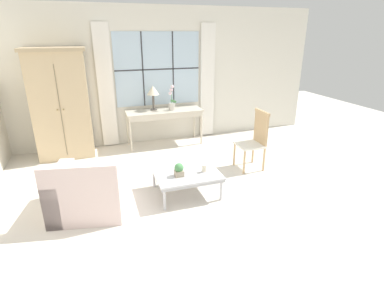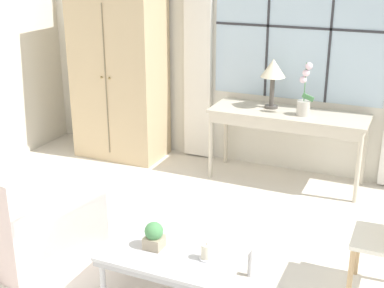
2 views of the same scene
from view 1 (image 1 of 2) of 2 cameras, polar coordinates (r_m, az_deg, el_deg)
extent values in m
plane|color=silver|center=(4.24, 3.31, -12.06)|extent=(14.00, 14.00, 0.00)
cube|color=silver|center=(6.54, -6.49, 12.65)|extent=(7.20, 0.06, 2.80)
cube|color=silver|center=(6.49, -6.48, 13.95)|extent=(1.79, 0.01, 1.49)
cube|color=#2D2D33|center=(6.42, -9.35, 13.75)|extent=(0.02, 0.02, 1.49)
cube|color=#2D2D33|center=(6.56, -3.64, 14.11)|extent=(0.02, 0.02, 1.49)
cube|color=#2D2D33|center=(6.48, -6.47, 13.95)|extent=(1.79, 0.02, 0.02)
cube|color=white|center=(6.35, -16.10, 10.34)|extent=(0.32, 0.06, 2.45)
cube|color=white|center=(6.80, 2.93, 11.73)|extent=(0.32, 0.06, 2.45)
cube|color=tan|center=(6.13, -23.60, 6.63)|extent=(0.99, 0.58, 1.97)
cube|color=tan|center=(6.00, -25.02, 16.08)|extent=(1.07, 0.64, 0.06)
cube|color=#74644C|center=(5.86, -23.74, 5.63)|extent=(0.01, 0.01, 1.66)
sphere|color=#997F4C|center=(5.85, -24.28, 5.93)|extent=(0.03, 0.03, 0.03)
sphere|color=#997F4C|center=(5.84, -23.31, 6.04)|extent=(0.03, 0.03, 0.03)
cube|color=beige|center=(6.32, -5.31, 6.31)|extent=(1.58, 0.54, 0.03)
cube|color=beige|center=(6.34, -5.29, 5.74)|extent=(1.52, 0.52, 0.10)
cylinder|color=beige|center=(6.09, -11.57, 1.72)|extent=(0.04, 0.04, 0.72)
cylinder|color=beige|center=(6.42, 1.82, 3.12)|extent=(0.04, 0.04, 0.72)
cylinder|color=beige|center=(6.53, -12.11, 2.95)|extent=(0.04, 0.04, 0.72)
cylinder|color=beige|center=(6.84, 0.49, 4.21)|extent=(0.04, 0.04, 0.72)
cylinder|color=#4C4742|center=(6.35, -7.30, 6.54)|extent=(0.14, 0.14, 0.02)
cylinder|color=#4C4742|center=(6.31, -7.36, 7.97)|extent=(0.05, 0.05, 0.30)
cone|color=beige|center=(6.27, -7.47, 10.14)|extent=(0.25, 0.25, 0.18)
cylinder|color=#BCB7AD|center=(6.29, -3.87, 7.11)|extent=(0.13, 0.13, 0.15)
cylinder|color=#47844C|center=(6.24, -3.93, 9.46)|extent=(0.01, 0.01, 0.38)
cube|color=#47844C|center=(6.28, -3.55, 8.14)|extent=(0.12, 0.02, 0.08)
sphere|color=silver|center=(6.24, -4.16, 9.63)|extent=(0.07, 0.07, 0.07)
sphere|color=silver|center=(6.23, -3.97, 10.26)|extent=(0.07, 0.07, 0.07)
sphere|color=silver|center=(6.23, -3.78, 10.89)|extent=(0.07, 0.07, 0.07)
cube|color=beige|center=(4.34, -18.94, -9.07)|extent=(1.07, 1.08, 0.43)
cube|color=beige|center=(3.82, -20.65, -6.46)|extent=(0.92, 0.33, 0.39)
cube|color=beige|center=(4.40, -23.62, -8.31)|extent=(0.37, 0.94, 0.57)
cube|color=beige|center=(4.25, -14.32, -8.15)|extent=(0.37, 0.94, 0.57)
cube|color=white|center=(5.31, 10.92, -0.15)|extent=(0.44, 0.44, 0.03)
cube|color=tan|center=(5.32, 13.01, 2.94)|extent=(0.04, 0.40, 0.53)
cube|color=tan|center=(5.24, 13.26, 5.93)|extent=(0.04, 0.43, 0.05)
cylinder|color=tan|center=(5.16, 9.92, -3.45)|extent=(0.04, 0.04, 0.42)
cylinder|color=tan|center=(5.46, 8.06, -1.93)|extent=(0.04, 0.04, 0.42)
cylinder|color=tan|center=(5.34, 13.53, -2.88)|extent=(0.04, 0.04, 0.42)
cylinder|color=tan|center=(5.63, 11.54, -1.45)|extent=(0.04, 0.04, 0.42)
cube|color=#BCBCC1|center=(4.42, -1.14, -5.36)|extent=(0.93, 0.80, 0.03)
cube|color=#A0A0A4|center=(4.44, -1.14, -5.74)|extent=(0.91, 0.78, 0.04)
cylinder|color=#BCBCC1|center=(4.12, -5.28, -10.42)|extent=(0.04, 0.04, 0.34)
cylinder|color=#BCBCC1|center=(4.35, 5.58, -8.63)|extent=(0.04, 0.04, 0.34)
cylinder|color=#BCBCC1|center=(4.72, -7.27, -6.24)|extent=(0.04, 0.04, 0.34)
cylinder|color=#BCBCC1|center=(4.92, 2.31, -4.90)|extent=(0.04, 0.04, 0.34)
cube|color=tan|center=(4.27, -2.48, -5.56)|extent=(0.12, 0.12, 0.09)
sphere|color=#47844C|center=(4.23, -2.49, -4.52)|extent=(0.13, 0.13, 0.13)
cylinder|color=silver|center=(4.40, 2.35, -5.26)|extent=(0.09, 0.09, 0.01)
cylinder|color=beige|center=(4.37, 2.36, -4.60)|extent=(0.07, 0.07, 0.10)
cylinder|color=black|center=(4.35, 2.37, -3.93)|extent=(0.00, 0.00, 0.01)
camera|label=2|loc=(2.71, 55.17, 12.68)|focal=50.00mm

